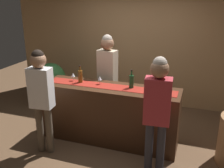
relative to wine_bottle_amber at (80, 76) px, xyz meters
name	(u,v)px	position (x,y,z in m)	size (l,w,h in m)	color
ground_plane	(110,139)	(0.54, -0.03, -1.09)	(10.00, 10.00, 0.00)	brown
back_wall	(139,39)	(0.54, 1.87, 0.36)	(6.00, 0.12, 2.90)	tan
bar_counter	(110,114)	(0.54, -0.03, -0.60)	(2.27, 0.60, 0.97)	#3D2314
counter_runner_cloth	(110,86)	(0.54, -0.03, -0.11)	(2.16, 0.28, 0.01)	maroon
wine_bottle_amber	(80,76)	(0.00, 0.00, 0.00)	(0.07, 0.07, 0.30)	brown
wine_bottle_green	(131,81)	(0.89, 0.02, 0.00)	(0.07, 0.07, 0.30)	#194723
wine_glass_near_customer	(100,78)	(0.35, 0.02, -0.01)	(0.07, 0.07, 0.14)	silver
wine_glass_mid_counter	(148,87)	(1.19, -0.13, -0.01)	(0.07, 0.07, 0.14)	silver
wine_glass_far_end	(73,75)	(-0.15, 0.03, -0.01)	(0.07, 0.07, 0.14)	silver
bartender	(107,70)	(0.29, 0.55, -0.02)	(0.37, 0.25, 1.72)	#26262B
customer_sipping	(157,105)	(1.42, -0.67, -0.05)	(0.36, 0.24, 1.68)	#33333D
customer_browsing	(41,92)	(-0.31, -0.70, -0.07)	(0.36, 0.23, 1.65)	brown
potted_plant_tall	(51,81)	(-1.21, 0.96, -0.52)	(0.66, 0.66, 0.97)	brown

